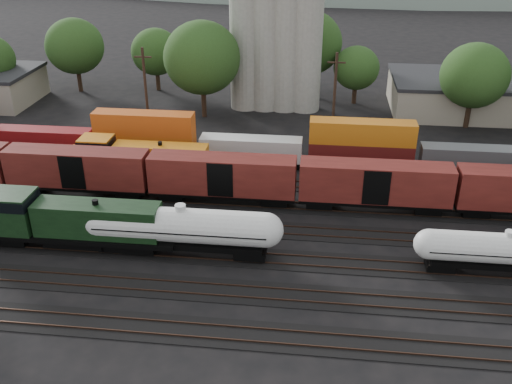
# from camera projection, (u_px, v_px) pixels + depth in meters

# --- Properties ---
(ground) EXTENTS (600.00, 600.00, 0.00)m
(ground) POSITION_uv_depth(u_px,v_px,m) (208.00, 226.00, 55.28)
(ground) COLOR black
(tracks) EXTENTS (180.00, 33.20, 0.20)m
(tracks) POSITION_uv_depth(u_px,v_px,m) (208.00, 226.00, 55.26)
(tracks) COLOR black
(tracks) RESTS_ON ground
(green_locomotive) EXTENTS (18.63, 3.29, 4.93)m
(green_locomotive) POSITION_uv_depth(u_px,v_px,m) (63.00, 220.00, 50.80)
(green_locomotive) COLOR black
(green_locomotive) RESTS_ON ground
(tank_car_a) EXTENTS (17.87, 3.20, 4.68)m
(tank_car_a) POSITION_uv_depth(u_px,v_px,m) (182.00, 227.00, 49.72)
(tank_car_a) COLOR white
(tank_car_a) RESTS_ON ground
(tank_car_b) EXTENTS (15.09, 2.70, 3.95)m
(tank_car_b) POSITION_uv_depth(u_px,v_px,m) (506.00, 251.00, 47.14)
(tank_car_b) COLOR white
(tank_car_b) RESTS_ON ground
(orange_locomotive) EXTENTS (17.51, 2.92, 4.38)m
(orange_locomotive) POSITION_uv_depth(u_px,v_px,m) (135.00, 157.00, 63.99)
(orange_locomotive) COLOR black
(orange_locomotive) RESTS_ON ground
(boxcar_string) EXTENTS (169.00, 2.90, 4.20)m
(boxcar_string) POSITION_uv_depth(u_px,v_px,m) (375.00, 183.00, 56.66)
(boxcar_string) COLOR black
(boxcar_string) RESTS_ON ground
(container_wall) EXTENTS (160.38, 2.60, 5.80)m
(container_wall) POSITION_uv_depth(u_px,v_px,m) (93.00, 136.00, 68.99)
(container_wall) COLOR black
(container_wall) RESTS_ON ground
(grain_silo) EXTENTS (13.40, 5.00, 29.00)m
(grain_silo) POSITION_uv_depth(u_px,v_px,m) (274.00, 33.00, 81.64)
(grain_silo) COLOR #9F9D92
(grain_silo) RESTS_ON ground
(industrial_sheds) EXTENTS (119.38, 17.26, 5.10)m
(industrial_sheds) POSITION_uv_depth(u_px,v_px,m) (296.00, 94.00, 84.61)
(industrial_sheds) COLOR #9E937F
(industrial_sheds) RESTS_ON ground
(tree_band) EXTENTS (165.02, 23.87, 14.42)m
(tree_band) POSITION_uv_depth(u_px,v_px,m) (251.00, 58.00, 83.23)
(tree_band) COLOR black
(tree_band) RESTS_ON ground
(utility_poles) EXTENTS (122.20, 0.36, 12.00)m
(utility_poles) POSITION_uv_depth(u_px,v_px,m) (239.00, 96.00, 71.90)
(utility_poles) COLOR black
(utility_poles) RESTS_ON ground
(distant_hills) EXTENTS (860.00, 286.00, 130.00)m
(distant_hills) POSITION_uv_depth(u_px,v_px,m) (350.00, 7.00, 292.12)
(distant_hills) COLOR #59665B
(distant_hills) RESTS_ON ground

